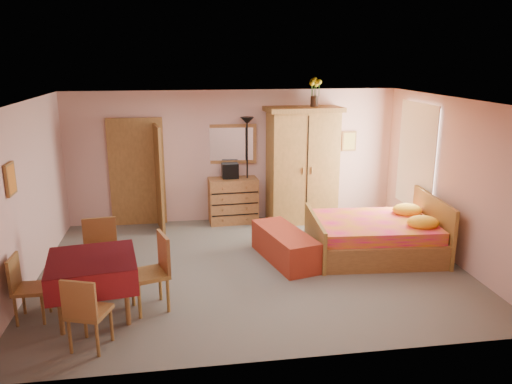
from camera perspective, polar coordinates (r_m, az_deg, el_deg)
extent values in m
plane|color=#66635A|center=(7.95, -0.39, -8.62)|extent=(6.50, 6.50, 0.00)
plane|color=brown|center=(7.30, -0.43, 10.40)|extent=(6.50, 6.50, 0.00)
cube|color=#CE9E95|center=(9.94, -2.50, 4.11)|extent=(6.50, 0.10, 2.60)
cube|color=#CE9E95|center=(5.18, 3.63, -6.49)|extent=(6.50, 0.10, 2.60)
cube|color=#CE9E95|center=(7.76, -24.88, -0.49)|extent=(0.10, 5.00, 2.60)
cube|color=#CE9E95|center=(8.60, 21.56, 1.28)|extent=(0.10, 5.00, 2.60)
cube|color=#9E6B35|center=(9.95, -13.41, 2.09)|extent=(1.06, 0.12, 2.15)
cube|color=white|center=(9.58, 17.90, 3.87)|extent=(0.08, 1.40, 1.95)
cube|color=orange|center=(7.11, -26.28, 1.33)|extent=(0.04, 0.32, 0.42)
cube|color=#D8BF59|center=(10.38, 10.57, 5.74)|extent=(0.30, 0.04, 0.40)
cube|color=#985F33|center=(9.92, -2.62, -0.97)|extent=(0.98, 0.52, 0.90)
cube|color=silver|center=(9.88, -2.83, 5.51)|extent=(0.99, 0.12, 0.78)
cube|color=black|center=(9.80, -2.98, 2.44)|extent=(0.32, 0.24, 0.30)
cube|color=black|center=(9.81, -1.01, 2.47)|extent=(0.30, 0.30, 2.09)
cube|color=#AC793A|center=(9.89, 5.31, 3.07)|extent=(1.51, 0.85, 2.28)
cube|color=yellow|center=(9.76, 6.73, 11.28)|extent=(0.23, 0.23, 0.55)
cube|color=#E11561|center=(8.54, 13.36, -3.84)|extent=(2.21, 1.80, 0.97)
cube|color=maroon|center=(8.15, 3.29, -6.15)|extent=(0.89, 1.58, 0.50)
cube|color=maroon|center=(6.77, -18.03, -10.23)|extent=(1.21, 1.21, 0.78)
cube|color=olive|center=(6.06, -18.52, -12.79)|extent=(0.52, 0.52, 0.90)
cube|color=#A26F37|center=(7.35, -17.33, -7.10)|extent=(0.51, 0.51, 1.02)
cube|color=#A06B36|center=(6.91, -24.33, -9.96)|extent=(0.39, 0.39, 0.86)
cube|color=olive|center=(6.68, -12.12, -9.07)|extent=(0.57, 0.57, 1.01)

